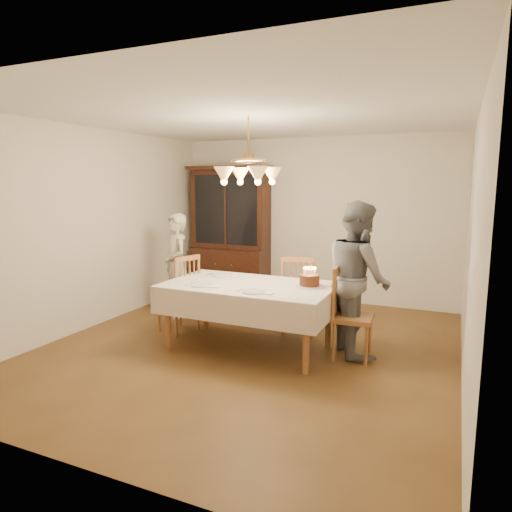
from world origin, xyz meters
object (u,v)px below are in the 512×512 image
at_px(elderly_woman, 177,266).
at_px(chair_far_side, 298,298).
at_px(dining_table, 249,290).
at_px(birthday_cake, 309,281).
at_px(china_hutch, 231,234).

bearing_deg(elderly_woman, chair_far_side, 40.23).
relative_size(chair_far_side, elderly_woman, 0.68).
bearing_deg(dining_table, birthday_cake, 12.75).
bearing_deg(birthday_cake, elderly_woman, 164.44).
distance_m(elderly_woman, birthday_cake, 2.22).
height_order(elderly_woman, birthday_cake, elderly_woman).
height_order(china_hutch, birthday_cake, china_hutch).
height_order(china_hutch, elderly_woman, china_hutch).
distance_m(dining_table, china_hutch, 2.67).
bearing_deg(dining_table, china_hutch, 121.53).
height_order(chair_far_side, birthday_cake, chair_far_side).
relative_size(elderly_woman, birthday_cake, 4.90).
distance_m(china_hutch, elderly_woman, 1.54).
bearing_deg(birthday_cake, china_hutch, 134.26).
height_order(chair_far_side, elderly_woman, elderly_woman).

